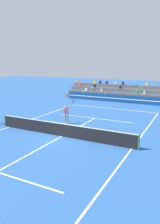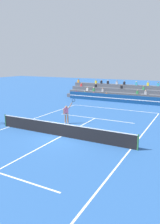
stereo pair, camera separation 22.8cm
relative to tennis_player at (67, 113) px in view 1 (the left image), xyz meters
The scene contains 7 objects.
ground_plane 3.84m from the tennis_player, 65.33° to the right, with size 120.00×120.00×0.00m, color #285699.
court_lines 3.84m from the tennis_player, 65.33° to the right, with size 11.10×23.90×0.01m.
tennis_net 3.73m from the tennis_player, 65.33° to the right, with size 12.00×0.10×1.10m.
sponsor_banner_wall 13.43m from the tennis_player, 83.38° to the left, with size 18.00×0.26×1.10m.
bleacher_stand 16.58m from the tennis_player, 84.67° to the left, with size 20.32×3.80×2.83m.
tennis_player is the anchor object (origin of this frame).
tennis_ball 3.01m from the tennis_player, 169.99° to the right, with size 0.07×0.07×0.07m, color #C6DB33.
Camera 1 is at (8.71, -13.72, 5.60)m, focal length 35.00 mm.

